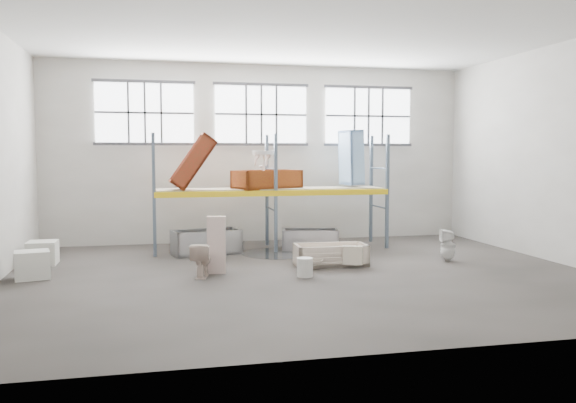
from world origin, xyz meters
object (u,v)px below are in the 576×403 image
object	(u,v)px
blue_tub_upright	(351,157)
bucket	(305,267)
bathtub_beige	(331,255)
steel_tub_right	(310,239)
toilet_beige	(202,260)
carton_near	(32,265)
steel_tub_left	(206,242)
toilet_white	(448,245)
rust_tub_flat	(267,180)
cistern_tall	(216,245)

from	to	relation	value
blue_tub_upright	bucket	bearing A→B (deg)	-120.33
bathtub_beige	steel_tub_right	world-z (taller)	steel_tub_right
toilet_beige	blue_tub_upright	size ratio (longest dim) A/B	0.47
bucket	carton_near	world-z (taller)	carton_near
toilet_beige	bathtub_beige	bearing A→B (deg)	-153.97
bathtub_beige	steel_tub_left	xyz separation A→B (m)	(-2.59, 2.12, 0.07)
toilet_white	steel_tub_right	distance (m)	3.57
bathtub_beige	toilet_beige	size ratio (longest dim) A/B	2.29
bucket	steel_tub_right	bearing A→B (deg)	73.41
bathtub_beige	rust_tub_flat	distance (m)	3.23
blue_tub_upright	carton_near	distance (m)	8.50
toilet_white	bathtub_beige	bearing A→B (deg)	-76.66
cistern_tall	toilet_beige	bearing A→B (deg)	-129.44
cistern_tall	bucket	world-z (taller)	cistern_tall
bathtub_beige	bucket	xyz separation A→B (m)	(-0.88, -1.10, -0.04)
steel_tub_right	carton_near	bearing A→B (deg)	-160.02
steel_tub_right	steel_tub_left	bearing A→B (deg)	-177.75
steel_tub_left	bucket	world-z (taller)	steel_tub_left
bathtub_beige	cistern_tall	world-z (taller)	cistern_tall
bathtub_beige	cistern_tall	bearing A→B (deg)	-170.87
cistern_tall	toilet_white	bearing A→B (deg)	8.84
toilet_white	blue_tub_upright	world-z (taller)	blue_tub_upright
bathtub_beige	steel_tub_right	size ratio (longest dim) A/B	1.10
bathtub_beige	blue_tub_upright	size ratio (longest dim) A/B	1.08
bucket	toilet_white	bearing A→B (deg)	14.76
bathtub_beige	toilet_white	xyz separation A→B (m)	(2.80, -0.13, 0.14)
steel_tub_left	bathtub_beige	bearing A→B (deg)	-39.24
toilet_beige	carton_near	size ratio (longest dim) A/B	1.07
steel_tub_right	bucket	xyz separation A→B (m)	(-0.99, -3.32, -0.07)
bucket	carton_near	size ratio (longest dim) A/B	0.59
bathtub_beige	toilet_beige	bearing A→B (deg)	-165.54
cistern_tall	bucket	distance (m)	1.92
blue_tub_upright	rust_tub_flat	bearing A→B (deg)	-175.05
steel_tub_left	rust_tub_flat	bearing A→B (deg)	17.97
toilet_beige	cistern_tall	xyz separation A→B (m)	(0.34, 0.32, 0.25)
toilet_white	rust_tub_flat	distance (m)	4.88
toilet_beige	rust_tub_flat	xyz separation A→B (m)	(1.98, 3.30, 1.47)
bathtub_beige	steel_tub_left	world-z (taller)	steel_tub_left
toilet_beige	steel_tub_left	size ratio (longest dim) A/B	0.42
bathtub_beige	steel_tub_left	distance (m)	3.35
bathtub_beige	steel_tub_right	bearing A→B (deg)	89.06
rust_tub_flat	carton_near	size ratio (longest dim) A/B	2.69
toilet_white	bucket	distance (m)	3.81
carton_near	toilet_white	bearing A→B (deg)	-0.26
steel_tub_right	rust_tub_flat	size ratio (longest dim) A/B	0.83
steel_tub_right	blue_tub_upright	xyz separation A→B (m)	(1.32, 0.63, 2.13)
carton_near	bucket	bearing A→B (deg)	-10.65
rust_tub_flat	steel_tub_right	bearing A→B (deg)	-22.03
toilet_beige	toilet_white	size ratio (longest dim) A/B	0.93
toilet_white	steel_tub_right	bearing A→B (deg)	-115.17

